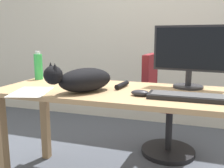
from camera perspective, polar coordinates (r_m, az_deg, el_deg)
The scene contains 9 objects.
back_wall at distance 3.10m, azimuth 10.40°, elevation 15.05°, with size 6.00×0.04×2.60m, color beige.
desk at distance 1.66m, azimuth 2.46°, elevation -4.75°, with size 1.65×0.64×0.72m.
office_chair at distance 2.33m, azimuth 11.60°, elevation -6.23°, with size 0.48×0.48×0.90m.
monitor at distance 1.76m, azimuth 17.13°, elevation 6.44°, with size 0.48×0.20×0.42m.
keyboard at distance 1.47m, azimuth 16.75°, elevation -2.76°, with size 0.44×0.15×0.03m.
cat at distance 1.57m, azimuth -6.70°, elevation 1.04°, with size 0.39×0.51×0.20m.
computer_mouse at distance 1.49m, azimuth 6.39°, elevation -2.00°, with size 0.11×0.06×0.04m, color #232328.
paper_sheet at distance 1.66m, azimuth -17.77°, elevation -1.69°, with size 0.21×0.30×0.00m, color white.
spray_bottle at distance 2.11m, azimuth -16.25°, elevation 3.84°, with size 0.07×0.07×0.23m.
Camera 1 is at (0.43, -1.54, 1.06)m, focal length 40.57 mm.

